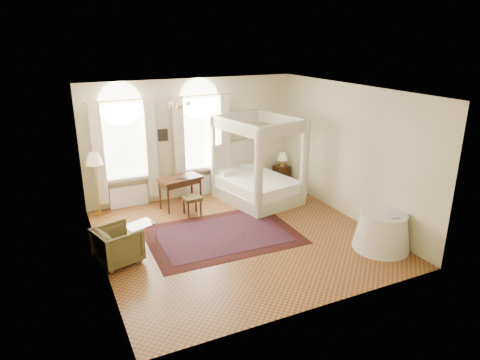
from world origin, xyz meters
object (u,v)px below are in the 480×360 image
Objects in this scene: stool at (192,200)px; nightstand at (281,175)px; armchair at (118,245)px; side_table at (382,231)px; floor_lamp at (94,162)px; writing_desk at (180,182)px; coffee_table at (140,226)px; canopy_bed at (258,182)px.

nightstand is at bearing 18.16° from stool.
armchair is 5.54m from side_table.
floor_lamp is at bearing 153.52° from stool.
writing_desk reaches higher than armchair.
coffee_table is 2.34m from floor_lamp.
writing_desk is 1.46× the size of armchair.
writing_desk is 1.01× the size of side_table.
stool is at bearing 131.91° from side_table.
canopy_bed reaches higher than writing_desk.
canopy_bed is at bearing -82.60° from armchair.
coffee_table is 0.64× the size of side_table.
canopy_bed is 2.02× the size of writing_desk.
floor_lamp is 1.37× the size of side_table.
stool is 2.69m from armchair.
floor_lamp is (-0.60, 2.03, 1.01)m from coffee_table.
armchair is at bearing -153.44° from nightstand.
coffee_table is (-4.80, -2.03, 0.09)m from nightstand.
floor_lamp reaches higher than coffee_table.
floor_lamp reaches higher than nightstand.
side_table reaches higher than armchair.
nightstand is at bearing -80.01° from armchair.
canopy_bed is 4.53m from armchair.
floor_lamp reaches higher than armchair.
floor_lamp reaches higher than stool.
stool is 0.31× the size of floor_lamp.
coffee_table is at bearing -148.22° from stool.
nightstand is 4.52m from side_table.
side_table reaches higher than stool.
canopy_bed is at bearing -11.41° from writing_desk.
canopy_bed reaches higher than side_table.
armchair is (-5.40, -2.70, 0.07)m from nightstand.
floor_lamp is at bearing 168.27° from canopy_bed.
side_table is at bearing -125.67° from armchair.
writing_desk reaches higher than side_table.
canopy_bed is at bearing 106.73° from side_table.
armchair is at bearing -142.74° from stool.
floor_lamp is 6.98m from side_table.
stool is (-1.99, -0.21, -0.11)m from canopy_bed.
stool is 0.61× the size of armchair.
stool is at bearing 31.78° from coffee_table.
stool reaches higher than coffee_table.
side_table reaches higher than nightstand.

